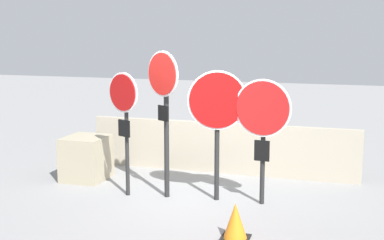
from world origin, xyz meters
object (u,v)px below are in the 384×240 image
at_px(stop_sign_2, 217,110).
at_px(storage_crate, 86,158).
at_px(stop_sign_3, 263,118).
at_px(traffic_cone_0, 235,221).
at_px(stop_sign_1, 164,96).
at_px(stop_sign_0, 124,108).

height_order(stop_sign_2, storage_crate, stop_sign_2).
distance_m(stop_sign_3, traffic_cone_0, 1.93).
bearing_deg(stop_sign_2, stop_sign_3, -11.49).
relative_size(stop_sign_1, stop_sign_2, 1.14).
distance_m(stop_sign_0, stop_sign_1, 0.71).
bearing_deg(traffic_cone_0, stop_sign_3, 87.02).
xyz_separation_m(stop_sign_3, storage_crate, (-3.40, 0.49, -1.01)).
bearing_deg(stop_sign_3, stop_sign_2, -173.34).
xyz_separation_m(stop_sign_0, stop_sign_3, (2.28, 0.21, -0.08)).
xyz_separation_m(stop_sign_1, stop_sign_2, (0.88, 0.08, -0.20)).
xyz_separation_m(stop_sign_2, stop_sign_3, (0.74, 0.02, -0.10)).
height_order(stop_sign_0, storage_crate, stop_sign_0).
height_order(stop_sign_2, stop_sign_3, stop_sign_2).
xyz_separation_m(stop_sign_0, traffic_cone_0, (2.20, -1.32, -1.25)).
distance_m(stop_sign_3, storage_crate, 3.58).
bearing_deg(stop_sign_1, storage_crate, -167.61).
relative_size(stop_sign_1, stop_sign_3, 1.21).
bearing_deg(stop_sign_0, storage_crate, 171.12).
relative_size(stop_sign_2, traffic_cone_0, 4.28).
bearing_deg(stop_sign_1, traffic_cone_0, -12.46).
bearing_deg(stop_sign_1, stop_sign_0, -139.53).
height_order(stop_sign_0, stop_sign_1, stop_sign_1).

